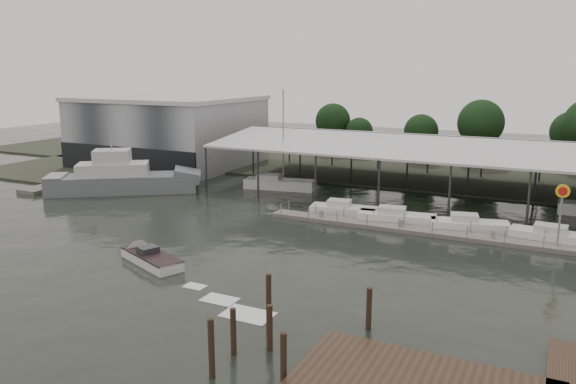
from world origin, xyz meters
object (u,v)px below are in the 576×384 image
at_px(grey_trawler, 124,179).
at_px(white_sailboat, 279,184).
at_px(shell_fuel_sign, 561,204).
at_px(speedboat_underway, 148,257).

height_order(grey_trawler, white_sailboat, white_sailboat).
bearing_deg(shell_fuel_sign, white_sailboat, 160.15).
bearing_deg(white_sailboat, shell_fuel_sign, -30.39).
bearing_deg(grey_trawler, white_sailboat, -3.20).
distance_m(shell_fuel_sign, grey_trawler, 47.60).
distance_m(grey_trawler, speedboat_underway, 26.75).
distance_m(white_sailboat, speedboat_underway, 28.68).
relative_size(grey_trawler, white_sailboat, 1.39).
bearing_deg(speedboat_underway, grey_trawler, -21.55).
xyz_separation_m(grey_trawler, speedboat_underway, (19.23, -18.56, -1.19)).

